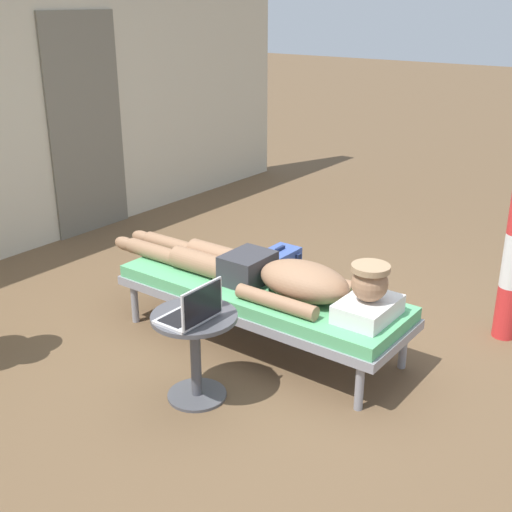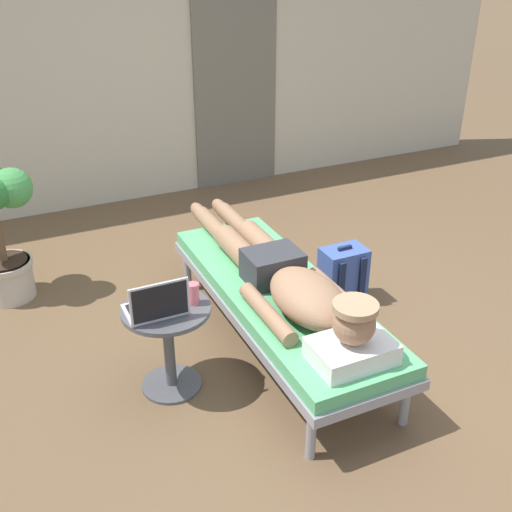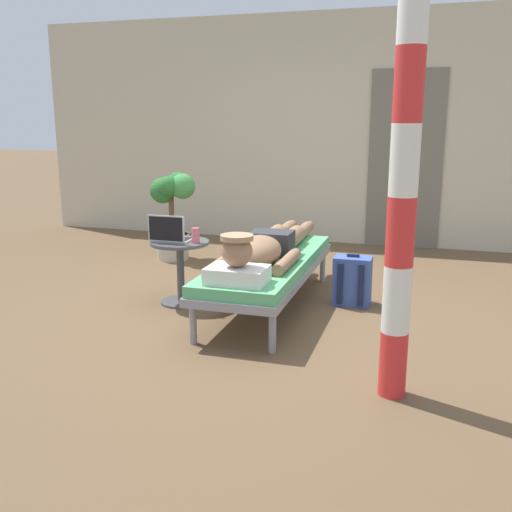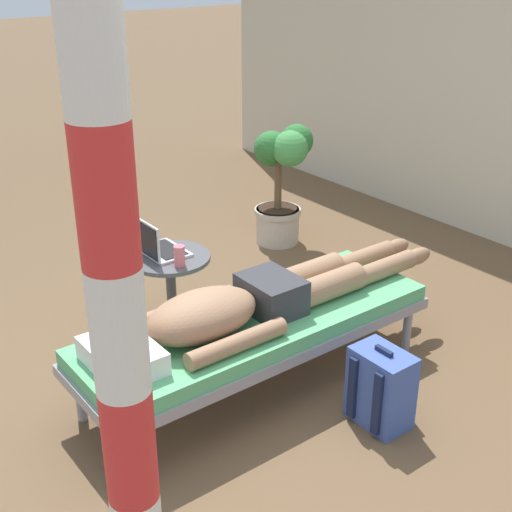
% 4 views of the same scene
% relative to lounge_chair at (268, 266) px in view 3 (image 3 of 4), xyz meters
% --- Properties ---
extents(ground_plane, '(40.00, 40.00, 0.00)m').
position_rel_lounge_chair_xyz_m(ground_plane, '(0.04, -0.11, -0.35)').
color(ground_plane, brown).
extents(house_wall_back, '(7.60, 0.20, 2.70)m').
position_rel_lounge_chair_xyz_m(house_wall_back, '(0.00, 2.80, 1.00)').
color(house_wall_back, beige).
rests_on(house_wall_back, ground).
extents(house_door_panel, '(0.84, 0.03, 2.04)m').
position_rel_lounge_chair_xyz_m(house_door_panel, '(0.89, 2.69, 0.67)').
color(house_door_panel, '#6D6759').
rests_on(house_door_panel, ground).
extents(lounge_chair, '(0.66, 1.98, 0.42)m').
position_rel_lounge_chair_xyz_m(lounge_chair, '(0.00, 0.00, 0.00)').
color(lounge_chair, gray).
rests_on(lounge_chair, ground).
extents(person_reclining, '(0.53, 2.17, 0.33)m').
position_rel_lounge_chair_xyz_m(person_reclining, '(0.00, -0.10, 0.17)').
color(person_reclining, white).
rests_on(person_reclining, lounge_chair).
extents(side_table, '(0.48, 0.48, 0.52)m').
position_rel_lounge_chair_xyz_m(side_table, '(-0.72, -0.09, 0.01)').
color(side_table, '#4C4C51').
rests_on(side_table, ground).
extents(laptop, '(0.31, 0.24, 0.23)m').
position_rel_lounge_chair_xyz_m(laptop, '(-0.78, -0.14, 0.24)').
color(laptop, silver).
rests_on(laptop, side_table).
extents(drink_glass, '(0.06, 0.06, 0.12)m').
position_rel_lounge_chair_xyz_m(drink_glass, '(-0.57, -0.11, 0.24)').
color(drink_glass, '#D86672').
rests_on(drink_glass, side_table).
extents(backpack, '(0.30, 0.26, 0.42)m').
position_rel_lounge_chair_xyz_m(backpack, '(0.63, 0.29, -0.15)').
color(backpack, '#3F59A5').
rests_on(backpack, ground).
extents(potted_plant, '(0.51, 0.49, 0.93)m').
position_rel_lounge_chair_xyz_m(potted_plant, '(-1.44, 1.34, 0.21)').
color(potted_plant, '#BFB29E').
rests_on(potted_plant, ground).
extents(porch_post, '(0.15, 0.15, 2.57)m').
position_rel_lounge_chair_xyz_m(porch_post, '(1.07, -1.26, 0.94)').
color(porch_post, red).
rests_on(porch_post, ground).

